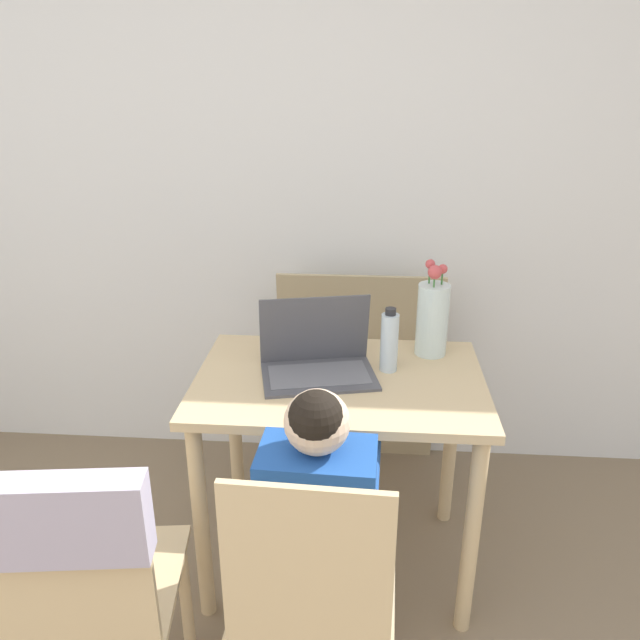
% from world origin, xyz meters
% --- Properties ---
extents(wall_back, '(6.40, 0.05, 2.50)m').
position_xyz_m(wall_back, '(0.00, 2.23, 1.25)').
color(wall_back, white).
rests_on(wall_back, ground_plane).
extents(dining_table, '(0.93, 0.63, 0.75)m').
position_xyz_m(dining_table, '(0.17, 1.46, 0.63)').
color(dining_table, '#D6B784').
rests_on(dining_table, ground_plane).
extents(chair_occupied, '(0.42, 0.42, 0.88)m').
position_xyz_m(chair_occupied, '(0.14, 0.84, 0.45)').
color(chair_occupied, '#D6B784').
rests_on(chair_occupied, ground_plane).
extents(chair_spare, '(0.45, 0.48, 0.89)m').
position_xyz_m(chair_spare, '(-0.41, 0.76, 0.60)').
color(chair_spare, '#D6B784').
rests_on(chair_spare, ground_plane).
extents(person_seated, '(0.31, 0.43, 1.00)m').
position_xyz_m(person_seated, '(0.14, 0.97, 0.61)').
color(person_seated, '#1E4C9E').
rests_on(person_seated, ground_plane).
extents(laptop, '(0.40, 0.31, 0.25)m').
position_xyz_m(laptop, '(0.09, 1.50, 0.81)').
color(laptop, '#4C4C51').
rests_on(laptop, dining_table).
extents(flower_vase, '(0.11, 0.11, 0.33)m').
position_xyz_m(flower_vase, '(0.47, 1.67, 0.89)').
color(flower_vase, silver).
rests_on(flower_vase, dining_table).
extents(water_bottle, '(0.06, 0.06, 0.22)m').
position_xyz_m(water_bottle, '(0.32, 1.53, 0.85)').
color(water_bottle, silver).
rests_on(water_bottle, dining_table).
extents(cardboard_panel, '(0.68, 0.14, 0.91)m').
position_xyz_m(cardboard_panel, '(0.22, 2.10, 0.45)').
color(cardboard_panel, tan).
rests_on(cardboard_panel, ground_plane).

